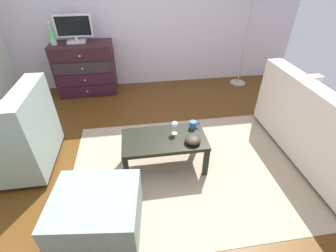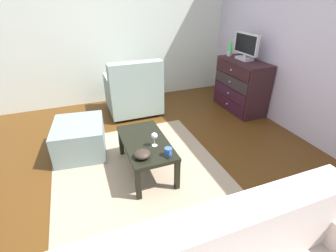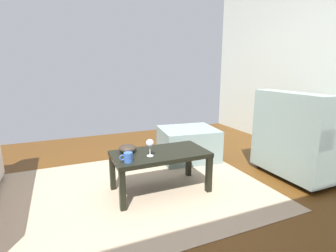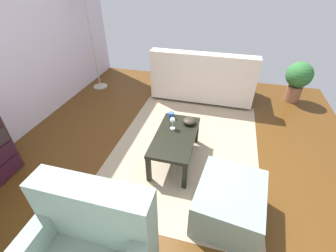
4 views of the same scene
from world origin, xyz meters
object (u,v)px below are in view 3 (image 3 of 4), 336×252
at_px(wine_glass, 150,144).
at_px(ottoman, 188,144).
at_px(coffee_table, 160,157).
at_px(bowl_decorative, 128,148).
at_px(mug, 128,157).
at_px(armchair, 302,143).

height_order(wine_glass, ottoman, wine_glass).
distance_m(coffee_table, bowl_decorative, 0.32).
relative_size(mug, bowl_decorative, 0.68).
bearing_deg(armchair, ottoman, -46.02).
height_order(bowl_decorative, ottoman, bowl_decorative).
xyz_separation_m(coffee_table, mug, (0.35, 0.14, 0.10)).
relative_size(armchair, ottoman, 1.33).
xyz_separation_m(wine_glass, armchair, (-1.70, 0.19, -0.14)).
xyz_separation_m(coffee_table, wine_glass, (0.12, 0.07, 0.17)).
bearing_deg(armchair, mug, -3.62).
height_order(wine_glass, mug, wine_glass).
height_order(armchair, ottoman, armchair).
distance_m(coffee_table, wine_glass, 0.22).
distance_m(mug, armchair, 1.92).
height_order(coffee_table, ottoman, ottoman).
bearing_deg(mug, wine_glass, -161.98).
xyz_separation_m(wine_glass, mug, (0.22, 0.07, -0.07)).
height_order(coffee_table, mug, mug).
bearing_deg(armchair, coffee_table, -9.37).
relative_size(mug, ottoman, 0.16).
height_order(wine_glass, bowl_decorative, wine_glass).
bearing_deg(wine_glass, coffee_table, -151.84).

